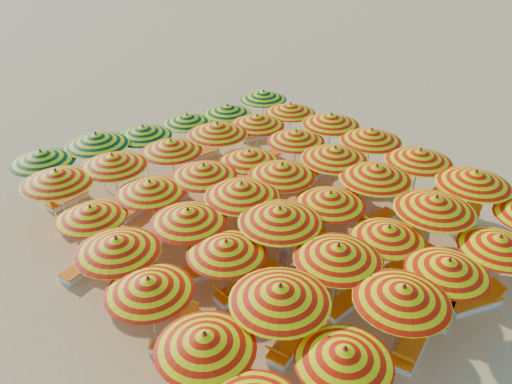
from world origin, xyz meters
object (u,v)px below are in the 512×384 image
at_px(lounger_3, 443,310).
at_px(lounger_16, 145,293).
at_px(umbrella_18, 117,245).
at_px(lounger_11, 239,290).
at_px(umbrella_31, 113,160).
at_px(lounger_2, 410,350).
at_px(umbrella_6, 205,341).
at_px(lounger_7, 347,301).
at_px(umbrella_21, 282,170).
at_px(umbrella_8, 338,252).
at_px(umbrella_13, 226,247).
at_px(umbrella_35, 291,108).
at_px(umbrella_9, 388,233).
at_px(lounger_20, 341,199).
at_px(umbrella_25, 150,187).
at_px(umbrella_27, 249,156).
at_px(lounger_14, 376,220).
at_px(umbrella_34, 257,120).
at_px(umbrella_37, 96,139).
at_px(umbrella_29, 331,119).
at_px(lounger_10, 177,332).
at_px(umbrella_7, 280,293).
at_px(umbrella_30, 57,176).
at_px(umbrella_1, 344,355).
at_px(umbrella_33, 217,129).
at_px(umbrella_16, 376,172).
at_px(umbrella_24, 91,212).
at_px(lounger_32, 200,154).
at_px(umbrella_40, 227,109).
at_px(umbrella_39, 187,119).
at_px(umbrella_10, 436,204).
at_px(umbrella_20, 242,190).
at_px(umbrella_26, 204,170).
at_px(umbrella_12, 149,285).
at_px(lounger_25, 283,182).
at_px(umbrella_36, 41,156).
at_px(umbrella_14, 280,215).
at_px(lounger_18, 235,251).
at_px(lounger_6, 289,344).
at_px(beachgoer_a, 284,245).
at_px(umbrella_19, 188,216).
at_px(lounger_12, 262,278).
at_px(umbrella_3, 448,266).
at_px(lounger_27, 82,223).
at_px(lounger_19, 293,214).
at_px(umbrella_4, 499,243).
at_px(umbrella_28, 296,136).
at_px(lounger_26, 320,170).
at_px(lounger_13, 314,252).
at_px(umbrella_41, 264,95).
at_px(lounger_31, 66,200).
at_px(lounger_33, 256,136).
at_px(umbrella_11, 475,178).
at_px(lounger_29, 168,198).
at_px(lounger_4, 475,302).
at_px(lounger_17, 179,277).
at_px(lounger_8, 409,262).
at_px(lounger_22, 86,265).

xyz_separation_m(lounger_3, lounger_16, (-6.59, 6.26, 0.00)).
distance_m(umbrella_18, lounger_11, 4.05).
height_order(umbrella_31, lounger_2, umbrella_31).
bearing_deg(umbrella_6, lounger_7, 2.16).
bearing_deg(umbrella_21, umbrella_8, -113.07).
distance_m(umbrella_13, umbrella_35, 10.80).
bearing_deg(umbrella_9, umbrella_6, -178.84).
bearing_deg(lounger_20, umbrella_25, 167.53).
xyz_separation_m(umbrella_27, lounger_14, (2.89, -4.13, -1.99)).
relative_size(umbrella_34, umbrella_37, 0.96).
distance_m(umbrella_29, lounger_10, 11.66).
bearing_deg(umbrella_7, umbrella_30, 103.19).
relative_size(umbrella_1, umbrella_35, 1.03).
bearing_deg(umbrella_13, umbrella_33, 56.73).
bearing_deg(umbrella_21, umbrella_16, -45.39).
height_order(umbrella_24, lounger_32, umbrella_24).
distance_m(umbrella_27, umbrella_40, 5.05).
relative_size(umbrella_39, lounger_3, 1.61).
height_order(umbrella_1, umbrella_29, umbrella_29).
xyz_separation_m(umbrella_10, umbrella_20, (-4.23, 4.58, -0.04)).
distance_m(umbrella_26, umbrella_33, 3.38).
distance_m(umbrella_12, lounger_25, 9.84).
relative_size(umbrella_36, lounger_20, 1.62).
xyz_separation_m(umbrella_14, lounger_18, (-0.45, 1.78, -2.26)).
distance_m(umbrella_6, umbrella_37, 11.50).
distance_m(lounger_6, beachgoer_a, 3.68).
bearing_deg(umbrella_12, umbrella_37, 74.49).
height_order(umbrella_7, umbrella_19, umbrella_7).
distance_m(lounger_7, lounger_12, 2.77).
height_order(umbrella_3, lounger_27, umbrella_3).
distance_m(lounger_14, lounger_19, 3.16).
height_order(umbrella_4, lounger_6, umbrella_4).
bearing_deg(umbrella_28, lounger_26, -3.65).
xyz_separation_m(umbrella_20, umbrella_21, (2.03, 0.27, -0.06)).
relative_size(umbrella_27, lounger_13, 1.48).
bearing_deg(umbrella_25, lounger_19, -23.19).
distance_m(umbrella_39, lounger_10, 11.05).
relative_size(umbrella_41, lounger_3, 1.52).
relative_size(umbrella_6, umbrella_20, 1.03).
bearing_deg(lounger_31, lounger_33, 166.19).
distance_m(umbrella_41, lounger_3, 13.91).
bearing_deg(umbrella_11, lounger_25, 111.71).
xyz_separation_m(umbrella_37, lounger_7, (2.84, -11.06, -2.22)).
relative_size(umbrella_34, lounger_29, 1.57).
relative_size(lounger_2, lounger_4, 1.00).
distance_m(umbrella_1, lounger_17, 6.86).
height_order(umbrella_35, lounger_32, umbrella_35).
height_order(umbrella_31, umbrella_34, umbrella_31).
bearing_deg(lounger_19, lounger_8, -56.84).
xyz_separation_m(lounger_19, lounger_22, (-7.46, 2.10, 0.00)).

